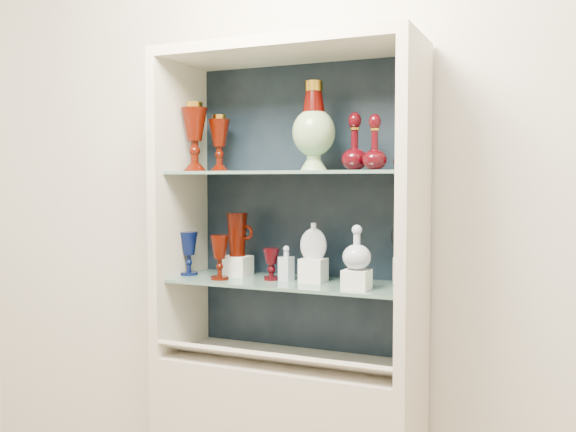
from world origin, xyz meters
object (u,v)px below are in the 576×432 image
at_px(pedestal_lamp_right, 194,137).
at_px(flat_flask, 313,240).
at_px(cobalt_goblet, 189,253).
at_px(ruby_goblet_tall, 220,257).
at_px(ruby_goblet_small, 271,264).
at_px(ruby_decanter_a, 375,139).
at_px(ruby_decanter_b, 355,140).
at_px(ruby_pitcher, 237,234).
at_px(clear_round_decanter, 357,249).
at_px(cameo_medallion, 406,238).
at_px(enamel_urn, 314,126).
at_px(clear_square_bottle, 286,263).
at_px(lidded_bowl, 405,157).
at_px(pedestal_lamp_left, 219,143).

xyz_separation_m(pedestal_lamp_right, flat_flask, (0.50, 0.03, -0.40)).
xyz_separation_m(cobalt_goblet, flat_flask, (0.53, 0.03, 0.07)).
bearing_deg(cobalt_goblet, flat_flask, 2.92).
bearing_deg(ruby_goblet_tall, ruby_goblet_small, 19.93).
height_order(ruby_decanter_a, ruby_decanter_b, ruby_decanter_b).
bearing_deg(ruby_pitcher, clear_round_decanter, -11.11).
height_order(pedestal_lamp_right, cobalt_goblet, pedestal_lamp_right).
height_order(ruby_goblet_tall, cameo_medallion, cameo_medallion).
height_order(ruby_decanter_a, flat_flask, ruby_decanter_a).
bearing_deg(ruby_decanter_a, ruby_pitcher, 172.33).
xyz_separation_m(pedestal_lamp_right, enamel_urn, (0.51, 0.01, 0.03)).
xyz_separation_m(clear_square_bottle, clear_round_decanter, (0.31, -0.08, 0.08)).
distance_m(ruby_decanter_a, clear_square_bottle, 0.59).
bearing_deg(pedestal_lamp_right, enamel_urn, 1.21).
bearing_deg(ruby_goblet_tall, clear_round_decanter, -0.79).
bearing_deg(ruby_pitcher, ruby_goblet_small, -13.53).
bearing_deg(clear_square_bottle, cobalt_goblet, -177.38).
bearing_deg(ruby_pitcher, lidded_bowl, -1.10).
height_order(ruby_decanter_a, ruby_goblet_tall, ruby_decanter_a).
height_order(ruby_goblet_tall, clear_square_bottle, ruby_goblet_tall).
distance_m(pedestal_lamp_left, clear_square_bottle, 0.57).
bearing_deg(ruby_goblet_tall, enamel_urn, 9.79).
xyz_separation_m(cobalt_goblet, ruby_goblet_small, (0.37, 0.01, -0.03)).
xyz_separation_m(enamel_urn, clear_round_decanter, (0.19, -0.07, -0.44)).
bearing_deg(cameo_medallion, ruby_decanter_a, -110.80).
distance_m(pedestal_lamp_right, ruby_pitcher, 0.43).
bearing_deg(lidded_bowl, pedestal_lamp_left, 176.87).
height_order(cobalt_goblet, ruby_goblet_small, cobalt_goblet).
xyz_separation_m(lidded_bowl, cobalt_goblet, (-0.88, -0.02, -0.38)).
bearing_deg(ruby_goblet_tall, lidded_bowl, 6.63).
distance_m(ruby_goblet_small, clear_square_bottle, 0.06).
bearing_deg(ruby_goblet_tall, cobalt_goblet, 161.98).
height_order(pedestal_lamp_right, ruby_decanter_a, pedestal_lamp_right).
distance_m(ruby_decanter_a, ruby_goblet_small, 0.63).
bearing_deg(lidded_bowl, ruby_decanter_b, -178.79).
bearing_deg(enamel_urn, ruby_decanter_a, -6.36).
xyz_separation_m(ruby_goblet_small, clear_square_bottle, (0.06, 0.01, 0.01)).
bearing_deg(pedestal_lamp_right, ruby_pitcher, 21.93).
bearing_deg(ruby_decanter_b, cameo_medallion, 36.11).
bearing_deg(ruby_pitcher, cobalt_goblet, -161.40).
bearing_deg(flat_flask, ruby_goblet_tall, 173.20).
relative_size(enamel_urn, ruby_decanter_a, 1.49).
xyz_separation_m(clear_square_bottle, cameo_medallion, (0.44, 0.12, 0.10)).
bearing_deg(lidded_bowl, ruby_decanter_a, -154.89).
distance_m(pedestal_lamp_left, ruby_goblet_tall, 0.47).
distance_m(enamel_urn, lidded_bowl, 0.36).
bearing_deg(pedestal_lamp_left, pedestal_lamp_right, -135.53).
distance_m(ruby_decanter_a, ruby_goblet_tall, 0.75).
distance_m(cobalt_goblet, cameo_medallion, 0.88).
xyz_separation_m(lidded_bowl, clear_round_decanter, (-0.15, -0.09, -0.32)).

